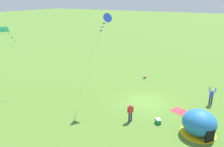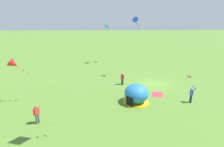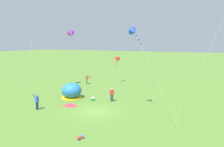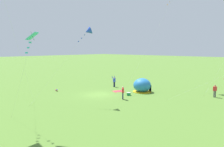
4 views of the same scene
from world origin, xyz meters
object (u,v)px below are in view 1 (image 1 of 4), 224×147
Objects in this scene: toddler_crawling at (145,77)px; person_far_back at (130,112)px; cooler_box at (158,121)px; popup_tent at (199,123)px; kite_blue at (106,19)px; person_watching_sky at (211,96)px; kite_cyan at (6,32)px.

person_far_back reaches higher than toddler_crawling.
person_far_back is (2.32, 0.87, 0.74)m from cooler_box.
person_far_back is (5.66, 0.94, -0.03)m from popup_tent.
kite_blue is (6.13, -1.44, 8.43)m from cooler_box.
kite_blue reaches higher than person_far_back.
toddler_crawling is 9.72m from person_watching_sky.
kite_blue is (9.47, -1.37, 7.65)m from popup_tent.
kite_cyan reaches higher than cooler_box.
toddler_crawling is at bearing -63.02° from cooler_box.
kite_cyan is at bearing 7.67° from person_far_back.
cooler_box is 0.08× the size of kite_cyan.
cooler_box is at bearing 166.82° from kite_blue.
cooler_box is at bearing 1.16° from popup_tent.
person_watching_sky is (-3.64, -6.05, 0.78)m from cooler_box.
cooler_box is at bearing -159.32° from person_far_back.
person_far_back is 0.22× the size of kite_cyan.
person_far_back is at bearing 148.77° from kite_blue.
person_watching_sky reaches higher than cooler_box.
toddler_crawling is 0.07× the size of kite_cyan.
popup_tent is 5.74m from person_far_back.
kite_blue reaches higher than person_watching_sky.
person_far_back is (-2.84, 11.00, 0.79)m from toddler_crawling.
popup_tent is 1.49× the size of person_watching_sky.
kite_cyan is (18.79, 2.71, 6.32)m from popup_tent.
kite_blue is 1.16× the size of kite_cyan.
toddler_crawling is at bearing -75.53° from person_far_back.
person_watching_sky is 21.90m from kite_cyan.
person_far_back is (5.95, 6.93, -0.03)m from person_watching_sky.
popup_tent is 20.01m from kite_cyan.
toddler_crawling is 0.29× the size of person_watching_sky.
cooler_box reaches higher than toddler_crawling.
person_far_back is at bearing 20.68° from cooler_box.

